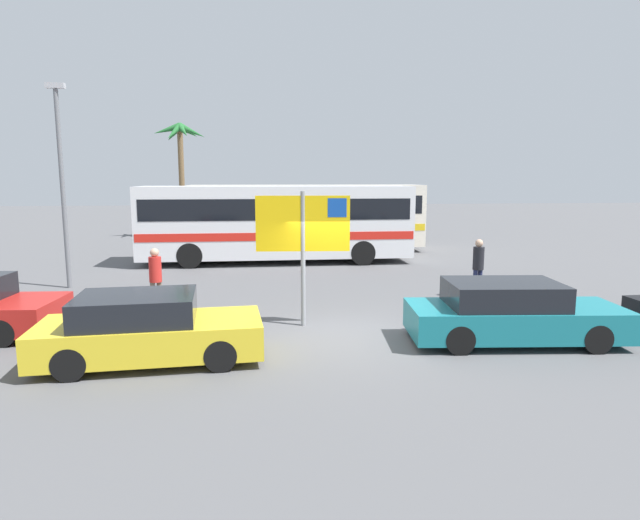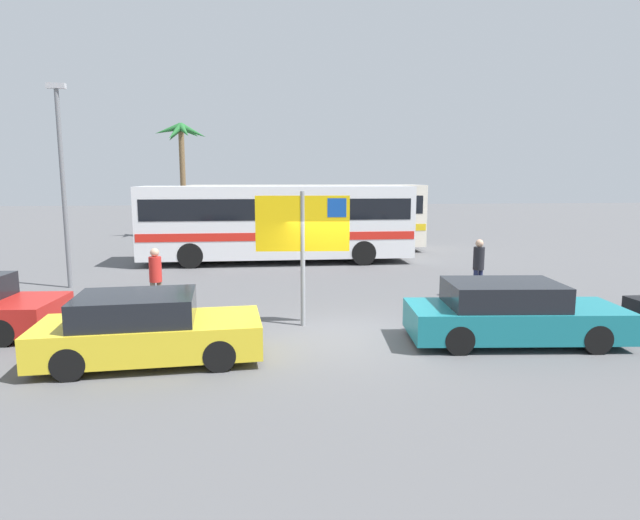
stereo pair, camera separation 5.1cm
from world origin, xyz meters
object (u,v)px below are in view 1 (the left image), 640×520
bus_front_coach (276,220)px  pedestrian_by_bus (478,263)px  ferry_sign (305,229)px  pedestrian_near_sign (155,275)px  car_teal (511,313)px  bus_rear_coach (306,214)px  car_yellow (148,329)px

bus_front_coach → pedestrian_by_bus: bus_front_coach is taller
ferry_sign → pedestrian_by_bus: ferry_sign is taller
pedestrian_near_sign → car_teal: bearing=-142.4°
bus_rear_coach → pedestrian_near_sign: bearing=-113.0°
car_yellow → car_teal: bearing=-1.2°
bus_rear_coach → car_yellow: bus_rear_coach is taller
bus_front_coach → pedestrian_by_bus: size_ratio=6.38×
bus_rear_coach → car_yellow: bearing=-105.8°
bus_front_coach → pedestrian_by_bus: bearing=-52.9°
bus_front_coach → pedestrian_by_bus: (5.66, -7.48, -0.76)m
ferry_sign → car_yellow: bearing=-141.5°
bus_front_coach → ferry_sign: size_ratio=3.47×
bus_rear_coach → pedestrian_by_bus: bus_rear_coach is taller
bus_rear_coach → ferry_sign: size_ratio=3.47×
bus_front_coach → car_teal: (4.64, -11.73, -1.15)m
pedestrian_by_bus → pedestrian_near_sign: (-9.06, -0.80, -0.02)m
car_yellow → pedestrian_near_sign: size_ratio=2.51×
car_teal → pedestrian_by_bus: 4.39m
ferry_sign → car_yellow: ferry_sign is taller
car_teal → bus_front_coach: bearing=116.6°
ferry_sign → car_yellow: size_ratio=0.75×
car_teal → pedestrian_near_sign: pedestrian_near_sign is taller
car_teal → pedestrian_near_sign: size_ratio=2.70×
bus_rear_coach → pedestrian_by_bus: bearing=-69.2°
pedestrian_near_sign → bus_rear_coach: bearing=-52.1°
pedestrian_by_bus → bus_front_coach: bearing=-161.5°
bus_rear_coach → pedestrian_by_bus: (4.12, -10.86, -0.76)m
bus_rear_coach → ferry_sign: ferry_sign is taller
car_teal → pedestrian_near_sign: bearing=161.8°
car_teal → car_yellow: size_ratio=1.08×
ferry_sign → bus_front_coach: bearing=96.1°
bus_front_coach → car_teal: size_ratio=2.40×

